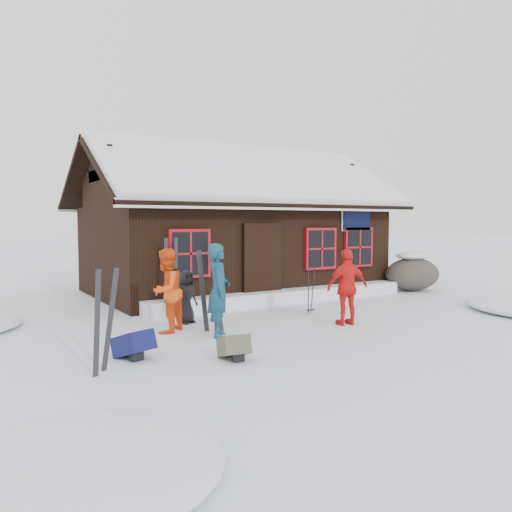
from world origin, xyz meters
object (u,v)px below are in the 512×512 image
(skier_orange_right, at_px, (347,287))
(skier_crouched, at_px, (186,297))
(ski_poles, at_px, (311,290))
(backpack_olive, at_px, (234,351))
(skier_orange_left, at_px, (166,291))
(skier_teal, at_px, (219,290))
(boulder, at_px, (412,273))
(ski_pair_left, at_px, (104,322))
(backpack_blue, at_px, (134,349))

(skier_orange_right, bearing_deg, skier_crouched, -24.90)
(ski_poles, bearing_deg, skier_crouched, 169.87)
(ski_poles, distance_m, backpack_olive, 4.15)
(skier_orange_left, bearing_deg, skier_teal, 91.43)
(skier_teal, height_order, skier_crouched, skier_teal)
(skier_crouched, bearing_deg, ski_poles, -32.50)
(skier_crouched, relative_size, boulder, 0.61)
(boulder, height_order, ski_pair_left, ski_pair_left)
(skier_teal, relative_size, ski_poles, 1.46)
(boulder, bearing_deg, skier_teal, -163.89)
(skier_crouched, bearing_deg, boulder, -16.19)
(skier_orange_left, bearing_deg, skier_crouched, -177.03)
(ski_pair_left, height_order, backpack_blue, ski_pair_left)
(skier_crouched, distance_m, backpack_blue, 2.73)
(skier_crouched, height_order, boulder, skier_crouched)
(skier_orange_left, relative_size, ski_poles, 1.37)
(skier_teal, xyz_separation_m, skier_crouched, (-0.02, 1.40, -0.30))
(skier_crouched, bearing_deg, skier_orange_left, -160.51)
(backpack_blue, bearing_deg, backpack_olive, -52.74)
(skier_teal, bearing_deg, backpack_olive, -172.56)
(skier_orange_right, distance_m, ski_poles, 1.41)
(skier_orange_left, distance_m, ski_poles, 3.52)
(skier_orange_right, xyz_separation_m, skier_crouched, (-2.69, 1.89, -0.22))
(skier_orange_right, relative_size, boulder, 0.86)
(boulder, bearing_deg, backpack_blue, -163.28)
(skier_orange_left, height_order, boulder, skier_orange_left)
(skier_crouched, xyz_separation_m, boulder, (7.81, 0.85, -0.01))
(skier_orange_left, xyz_separation_m, ski_poles, (3.51, 0.09, -0.25))
(skier_crouched, bearing_deg, skier_orange_right, -57.51)
(ski_pair_left, bearing_deg, backpack_olive, -43.84)
(skier_orange_left, distance_m, boulder, 8.60)
(skier_teal, height_order, ski_poles, skier_teal)
(ski_pair_left, height_order, backpack_olive, ski_pair_left)
(skier_orange_left, bearing_deg, backpack_blue, 13.36)
(skier_crouched, relative_size, ski_pair_left, 0.73)
(skier_orange_right, relative_size, ski_pair_left, 1.03)
(skier_orange_left, relative_size, backpack_blue, 2.77)
(boulder, distance_m, backpack_olive, 9.14)
(skier_orange_right, distance_m, ski_pair_left, 5.06)
(ski_pair_left, bearing_deg, skier_teal, -5.93)
(skier_crouched, bearing_deg, skier_teal, -111.51)
(ski_pair_left, relative_size, backpack_blue, 2.61)
(skier_crouched, xyz_separation_m, ski_poles, (2.85, -0.51, -0.01))
(skier_teal, height_order, skier_orange_right, skier_teal)
(skier_teal, distance_m, backpack_olive, 1.75)
(boulder, relative_size, backpack_blue, 3.15)
(skier_crouched, relative_size, ski_poles, 0.95)
(skier_teal, bearing_deg, ski_pair_left, 141.42)
(ski_pair_left, bearing_deg, skier_orange_left, 18.01)
(ski_pair_left, height_order, ski_poles, ski_pair_left)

